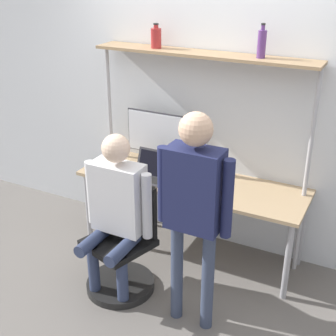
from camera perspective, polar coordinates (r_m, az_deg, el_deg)
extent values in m
plane|color=slate|center=(4.18, 0.72, -12.33)|extent=(12.00, 12.00, 0.00)
cube|color=silver|center=(4.13, 5.03, 8.15)|extent=(8.00, 0.06, 2.70)
cube|color=tan|center=(4.07, 2.86, -1.72)|extent=(2.00, 0.63, 0.03)
cylinder|color=#A5A5AA|center=(4.47, -9.69, -4.73)|extent=(0.05, 0.05, 0.70)
cylinder|color=#A5A5AA|center=(3.80, 14.34, -10.98)|extent=(0.05, 0.05, 0.70)
cylinder|color=#A5A5AA|center=(4.84, -6.17, -2.14)|extent=(0.05, 0.05, 0.70)
cylinder|color=#A5A5AA|center=(4.23, 16.00, -7.29)|extent=(0.05, 0.05, 0.70)
cube|color=#997A56|center=(3.87, 4.27, 13.68)|extent=(1.90, 0.26, 0.02)
cylinder|color=#B2B2B7|center=(4.55, -6.94, 3.61)|extent=(0.04, 0.04, 1.80)
cylinder|color=#B2B2B7|center=(3.90, 16.53, -0.96)|extent=(0.04, 0.04, 1.80)
cylinder|color=#333338|center=(4.35, -1.24, 0.44)|extent=(0.22, 0.22, 0.01)
cylinder|color=#333338|center=(4.32, -1.25, 1.20)|extent=(0.06, 0.06, 0.11)
cube|color=#333338|center=(4.24, -1.23, 4.25)|extent=(0.61, 0.01, 0.40)
cube|color=silver|center=(4.23, -1.28, 4.22)|extent=(0.59, 0.02, 0.37)
cube|color=#333338|center=(4.08, -2.20, -1.30)|extent=(0.33, 0.24, 0.01)
cube|color=black|center=(4.06, -2.32, -1.32)|extent=(0.28, 0.13, 0.00)
cube|color=#333338|center=(4.09, -1.71, 0.60)|extent=(0.33, 0.10, 0.23)
cube|color=black|center=(4.09, -1.74, 0.54)|extent=(0.29, 0.08, 0.20)
cube|color=#264C8C|center=(3.97, 1.47, -2.05)|extent=(0.07, 0.15, 0.01)
cube|color=black|center=(3.97, 1.47, -1.98)|extent=(0.06, 0.13, 0.00)
cylinder|color=black|center=(4.00, -5.79, -13.91)|extent=(0.56, 0.56, 0.06)
cylinder|color=#4C4C51|center=(3.88, -5.92, -11.53)|extent=(0.06, 0.06, 0.35)
cube|color=black|center=(3.76, -6.06, -9.05)|extent=(0.58, 0.58, 0.05)
cube|color=black|center=(3.75, -3.76, -4.62)|extent=(0.41, 0.16, 0.45)
cylinder|color=#2D3856|center=(3.83, -9.03, -12.32)|extent=(0.09, 0.09, 0.46)
cylinder|color=#2D3856|center=(3.71, -5.59, -13.53)|extent=(0.09, 0.09, 0.46)
cylinder|color=#2D3856|center=(3.69, -9.04, -8.64)|extent=(0.10, 0.38, 0.10)
cylinder|color=#2D3856|center=(3.57, -5.51, -9.78)|extent=(0.10, 0.38, 0.10)
cube|color=silver|center=(3.58, -6.08, -3.58)|extent=(0.41, 0.20, 0.56)
cylinder|color=silver|center=(3.72, -9.30, -2.95)|extent=(0.08, 0.08, 0.53)
cylinder|color=silver|center=(3.47, -2.59, -4.71)|extent=(0.08, 0.08, 0.53)
sphere|color=beige|center=(3.41, -6.37, 2.41)|extent=(0.21, 0.21, 0.21)
cylinder|color=#38425B|center=(3.49, 1.09, -12.45)|extent=(0.09, 0.09, 0.82)
cylinder|color=#38425B|center=(3.42, 4.86, -13.53)|extent=(0.09, 0.09, 0.82)
cube|color=#1E234C|center=(3.08, 3.23, -2.63)|extent=(0.37, 0.20, 0.58)
cylinder|color=#1E234C|center=(3.17, -0.61, -2.01)|extent=(0.08, 0.08, 0.55)
cylinder|color=#1E234C|center=(3.01, 7.26, -3.79)|extent=(0.08, 0.08, 0.55)
sphere|color=#D8AD8C|center=(2.91, 3.42, 4.75)|extent=(0.22, 0.22, 0.22)
cylinder|color=#593372|center=(3.70, 11.35, 14.57)|extent=(0.07, 0.07, 0.20)
cylinder|color=#593372|center=(3.68, 11.51, 16.42)|extent=(0.03, 0.03, 0.04)
cylinder|color=black|center=(3.67, 11.55, 16.82)|extent=(0.03, 0.03, 0.01)
cylinder|color=maroon|center=(4.04, -1.46, 15.53)|extent=(0.09, 0.09, 0.16)
cylinder|color=maroon|center=(4.02, -1.47, 16.87)|extent=(0.04, 0.04, 0.03)
cylinder|color=black|center=(4.02, -1.48, 17.16)|extent=(0.04, 0.04, 0.01)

